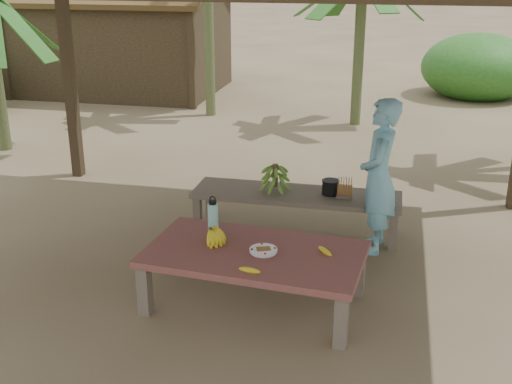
% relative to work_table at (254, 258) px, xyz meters
% --- Properties ---
extents(ground, '(80.00, 80.00, 0.00)m').
position_rel_work_table_xyz_m(ground, '(-0.29, 0.56, -0.43)').
color(ground, brown).
rests_on(ground, ground).
extents(work_table, '(1.88, 1.16, 0.50)m').
position_rel_work_table_xyz_m(work_table, '(0.00, 0.00, 0.00)').
color(work_table, brown).
rests_on(work_table, ground).
extents(bench, '(2.20, 0.60, 0.45)m').
position_rel_work_table_xyz_m(bench, '(0.10, 1.59, -0.04)').
color(bench, brown).
rests_on(bench, ground).
extents(ripe_banana_bunch, '(0.28, 0.25, 0.15)m').
position_rel_work_table_xyz_m(ripe_banana_bunch, '(-0.40, 0.08, 0.14)').
color(ripe_banana_bunch, yellow).
rests_on(ripe_banana_bunch, work_table).
extents(plate, '(0.23, 0.23, 0.04)m').
position_rel_work_table_xyz_m(plate, '(0.08, -0.02, 0.08)').
color(plate, white).
rests_on(plate, work_table).
extents(loose_banana_front, '(0.17, 0.05, 0.04)m').
position_rel_work_table_xyz_m(loose_banana_front, '(0.05, -0.39, 0.09)').
color(loose_banana_front, yellow).
rests_on(loose_banana_front, work_table).
extents(loose_banana_side, '(0.14, 0.15, 0.04)m').
position_rel_work_table_xyz_m(loose_banana_side, '(0.58, 0.07, 0.09)').
color(loose_banana_side, yellow).
rests_on(loose_banana_side, work_table).
extents(water_flask, '(0.09, 0.09, 0.34)m').
position_rel_work_table_xyz_m(water_flask, '(-0.44, 0.31, 0.21)').
color(water_flask, '#42CFBE').
rests_on(water_flask, work_table).
extents(green_banana_stalk, '(0.28, 0.28, 0.32)m').
position_rel_work_table_xyz_m(green_banana_stalk, '(-0.13, 1.59, 0.17)').
color(green_banana_stalk, '#598C2D').
rests_on(green_banana_stalk, bench).
extents(cooking_pot, '(0.18, 0.18, 0.15)m').
position_rel_work_table_xyz_m(cooking_pot, '(0.46, 1.62, 0.09)').
color(cooking_pot, black).
rests_on(cooking_pot, bench).
extents(skewer_rack, '(0.18, 0.08, 0.24)m').
position_rel_work_table_xyz_m(skewer_rack, '(0.61, 1.54, 0.14)').
color(skewer_rack, '#A57F47').
rests_on(skewer_rack, bench).
extents(woman, '(0.40, 0.58, 1.56)m').
position_rel_work_table_xyz_m(woman, '(0.95, 1.34, 0.34)').
color(woman, '#6CB3CC').
rests_on(woman, ground).
extents(hut, '(4.40, 3.43, 2.85)m').
position_rel_work_table_xyz_m(hut, '(-4.79, 8.56, 0.67)').
color(hut, black).
rests_on(hut, ground).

